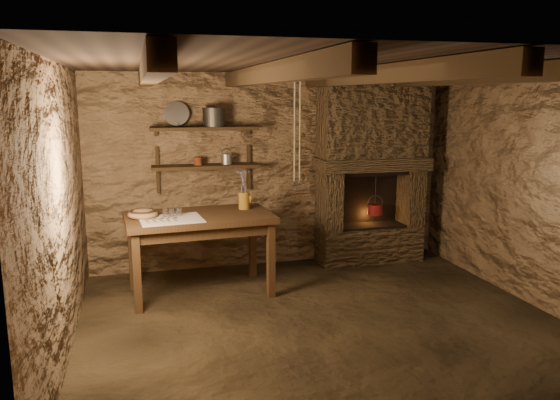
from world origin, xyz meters
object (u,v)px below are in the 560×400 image
object	(u,v)px
work_table	(200,251)
iron_stockpot	(214,118)
red_pot	(375,209)
wooden_bowl	(143,214)
stoneware_jug	(244,193)

from	to	relation	value
work_table	iron_stockpot	size ratio (longest dim) A/B	5.99
iron_stockpot	red_pot	distance (m)	2.35
red_pot	wooden_bowl	bearing A→B (deg)	-168.10
work_table	wooden_bowl	world-z (taller)	wooden_bowl
iron_stockpot	red_pot	size ratio (longest dim) A/B	0.49
stoneware_jug	red_pot	bearing A→B (deg)	-7.63
wooden_bowl	iron_stockpot	size ratio (longest dim) A/B	1.17
work_table	iron_stockpot	distance (m)	1.60
red_pot	stoneware_jug	bearing A→B (deg)	-166.27
wooden_bowl	stoneware_jug	bearing A→B (deg)	8.87
stoneware_jug	red_pot	size ratio (longest dim) A/B	0.81
work_table	red_pot	xyz separation A→B (m)	(2.32, 0.60, 0.22)
wooden_bowl	iron_stockpot	world-z (taller)	iron_stockpot
stoneware_jug	wooden_bowl	bearing A→B (deg)	167.50
wooden_bowl	red_pot	bearing A→B (deg)	11.90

